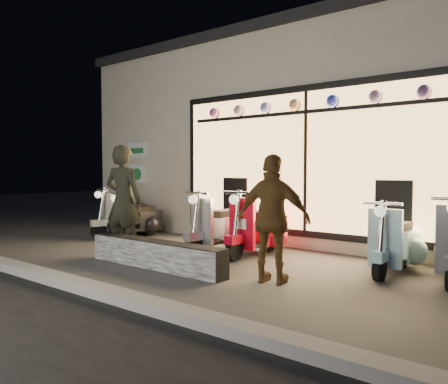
% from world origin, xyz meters
% --- Properties ---
extents(ground, '(40.00, 40.00, 0.00)m').
position_xyz_m(ground, '(0.00, 0.00, 0.00)').
color(ground, '#383533').
rests_on(ground, ground).
extents(kerb, '(40.00, 0.25, 0.12)m').
position_xyz_m(kerb, '(0.00, -2.00, 0.06)').
color(kerb, slate).
rests_on(kerb, ground).
extents(shop_building, '(10.20, 6.23, 4.20)m').
position_xyz_m(shop_building, '(0.00, 4.98, 2.10)').
color(shop_building, beige).
rests_on(shop_building, ground).
extents(graffiti_barrier, '(2.42, 0.28, 0.40)m').
position_xyz_m(graffiti_barrier, '(-0.22, -0.65, 0.20)').
color(graffiti_barrier, black).
rests_on(graffiti_barrier, ground).
extents(scooter_silver, '(0.49, 1.40, 1.00)m').
position_xyz_m(scooter_silver, '(-0.32, 1.03, 0.40)').
color(scooter_silver, black).
rests_on(scooter_silver, ground).
extents(scooter_red, '(0.46, 1.42, 1.03)m').
position_xyz_m(scooter_red, '(0.37, 1.18, 0.41)').
color(scooter_red, black).
rests_on(scooter_red, ground).
extents(scooter_black, '(0.42, 1.25, 0.90)m').
position_xyz_m(scooter_black, '(-2.64, 1.20, 0.36)').
color(scooter_black, black).
rests_on(scooter_black, ground).
extents(scooter_cream, '(0.65, 1.37, 0.97)m').
position_xyz_m(scooter_cream, '(-2.95, 1.18, 0.39)').
color(scooter_cream, black).
rests_on(scooter_cream, ground).
extents(scooter_blue, '(0.43, 1.33, 0.96)m').
position_xyz_m(scooter_blue, '(2.54, 1.27, 0.38)').
color(scooter_blue, black).
rests_on(scooter_blue, ground).
extents(man, '(0.75, 0.59, 1.80)m').
position_xyz_m(man, '(-1.33, -0.33, 0.90)').
color(man, black).
rests_on(man, ground).
extents(woman, '(1.00, 0.56, 1.60)m').
position_xyz_m(woman, '(1.52, -0.32, 0.80)').
color(woman, brown).
rests_on(woman, ground).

